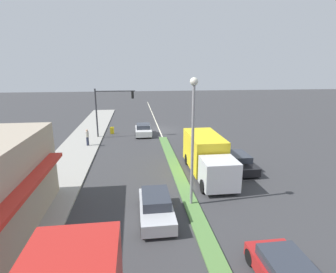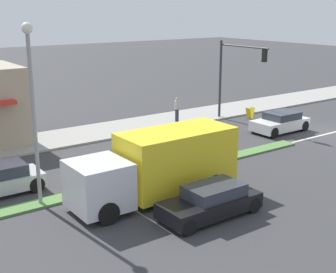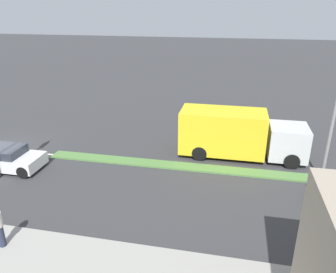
% 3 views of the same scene
% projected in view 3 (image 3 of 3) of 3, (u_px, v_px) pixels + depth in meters
% --- Properties ---
extents(ground_plane, '(160.00, 160.00, 0.00)m').
position_uv_depth(ground_plane, '(288.00, 177.00, 17.90)').
color(ground_plane, '#38383A').
extents(delivery_truck, '(2.44, 7.50, 2.87)m').
position_uv_depth(delivery_truck, '(237.00, 134.00, 19.90)').
color(delivery_truck, silver).
rests_on(delivery_truck, ground).
extents(van_white, '(1.90, 3.90, 1.32)m').
position_uv_depth(van_white, '(7.00, 158.00, 18.63)').
color(van_white, silver).
rests_on(van_white, ground).
extents(suv_black, '(1.75, 4.19, 1.29)m').
position_uv_depth(suv_black, '(229.00, 130.00, 22.85)').
color(suv_black, black).
rests_on(suv_black, ground).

